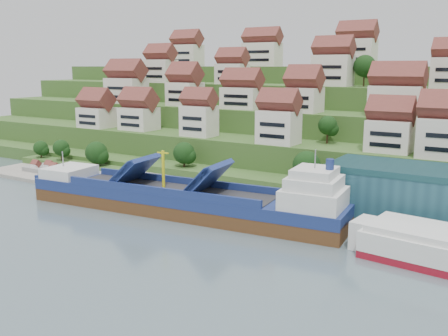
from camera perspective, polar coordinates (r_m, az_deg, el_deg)
The scene contains 9 objects.
ground at distance 104.32m, azimuth -2.34°, elevation -5.84°, with size 300.00×300.00×0.00m, color slate.
quay at distance 107.98m, azimuth 11.07°, elevation -4.84°, with size 180.00×14.00×2.20m, color gray.
pebble_beach at distance 151.15m, azimuth -18.18°, elevation -0.73°, with size 45.00×20.00×1.00m, color gray.
hillside at distance 195.12m, azimuth 15.06°, elevation 5.14°, with size 260.00×128.00×31.00m.
hillside_village at distance 152.62m, azimuth 10.02°, elevation 8.65°, with size 157.02×63.90×29.17m.
hillside_trees at distance 142.31m, azimuth 6.91°, elevation 5.99°, with size 142.79×62.87×31.19m.
flagpole at distance 102.65m, azimuth 9.21°, elevation -2.29°, with size 1.28×0.16×8.00m.
beach_huts at distance 151.58m, azimuth -19.06°, elevation -0.13°, with size 14.40×3.70×2.20m.
cargo_ship at distance 106.63m, azimuth -4.29°, elevation -3.75°, with size 73.12×18.03×15.98m.
Camera 1 is at (56.15, -82.18, 31.25)m, focal length 40.00 mm.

